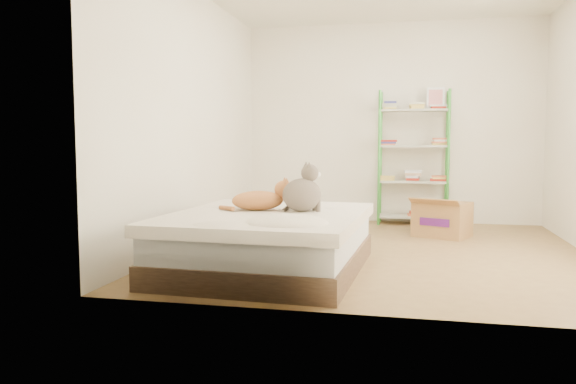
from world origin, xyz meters
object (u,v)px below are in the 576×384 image
(orange_cat, at_px, (258,198))
(cardboard_box, at_px, (442,219))
(shelf_unit, at_px, (414,156))
(white_bin, at_px, (306,209))
(grey_cat, at_px, (302,188))
(bed, at_px, (268,241))

(orange_cat, relative_size, cardboard_box, 0.73)
(shelf_unit, xyz_separation_m, white_bin, (-1.34, -0.26, -0.69))
(grey_cat, xyz_separation_m, shelf_unit, (0.90, 2.81, 0.20))
(shelf_unit, bearing_deg, white_bin, -168.83)
(bed, relative_size, grey_cat, 4.88)
(orange_cat, bearing_deg, grey_cat, -24.43)
(grey_cat, relative_size, cardboard_box, 0.56)
(bed, distance_m, white_bin, 2.67)
(orange_cat, distance_m, cardboard_box, 2.51)
(cardboard_box, bearing_deg, white_bin, -176.99)
(bed, bearing_deg, cardboard_box, 56.38)
(shelf_unit, relative_size, white_bin, 4.60)
(shelf_unit, distance_m, white_bin, 1.53)
(orange_cat, distance_m, white_bin, 2.57)
(cardboard_box, height_order, white_bin, cardboard_box)
(grey_cat, height_order, cardboard_box, grey_cat)
(orange_cat, distance_m, grey_cat, 0.39)
(bed, distance_m, orange_cat, 0.38)
(grey_cat, height_order, shelf_unit, shelf_unit)
(grey_cat, relative_size, shelf_unit, 0.23)
(grey_cat, bearing_deg, shelf_unit, -45.06)
(shelf_unit, bearing_deg, orange_cat, -114.56)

